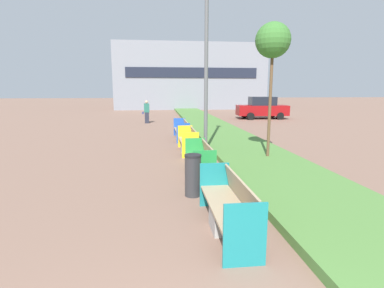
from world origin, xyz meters
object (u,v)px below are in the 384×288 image
Objects in this scene: parked_car_distant at (262,108)px; bench_teal_frame at (228,210)px; litter_bin at (193,175)px; bench_green_frame at (200,163)px; street_lamp_post at (206,33)px; bench_yellow_frame at (189,143)px; pedestrian_walking at (147,112)px; bench_blue_frame at (182,132)px; sapling_tree_near at (273,42)px.

bench_teal_frame is at bearing -106.96° from parked_car_distant.
bench_teal_frame is 2.33× the size of litter_bin.
bench_teal_frame is at bearing -89.94° from bench_green_frame.
parked_car_distant is at bearing 62.49° from street_lamp_post.
litter_bin is at bearing -102.79° from street_lamp_post.
street_lamp_post reaches higher than bench_teal_frame.
litter_bin is at bearing -104.15° from bench_green_frame.
bench_yellow_frame is at bearing 90.02° from bench_teal_frame.
pedestrian_walking reaches higher than bench_green_frame.
pedestrian_walking reaches higher than bench_yellow_frame.
parked_car_distant is at bearing 52.23° from bench_blue_frame.
bench_green_frame is at bearing 75.85° from litter_bin.
pedestrian_walking is (-1.99, 10.66, 0.48)m from bench_yellow_frame.
bench_teal_frame is at bearing -117.55° from sapling_tree_near.
sapling_tree_near is at bearing -35.35° from street_lamp_post.
parked_car_distant is at bearing 65.91° from litter_bin.
sapling_tree_near reaches higher than bench_green_frame.
bench_teal_frame is at bearing -83.48° from pedestrian_walking.
sapling_tree_near is (2.57, -5.03, 3.61)m from bench_blue_frame.
bench_teal_frame is 6.64m from sapling_tree_near.
street_lamp_post is at bearing -113.40° from parked_car_distant.
parked_car_distant reaches higher than bench_blue_frame.
litter_bin is at bearing -109.97° from parked_car_distant.
bench_yellow_frame is 0.49× the size of parked_car_distant.
bench_green_frame is at bearing -90.03° from bench_yellow_frame.
bench_teal_frame and bench_green_frame have the same top height.
litter_bin is at bearing -92.94° from bench_blue_frame.
street_lamp_post reaches higher than sapling_tree_near.
sapling_tree_near reaches higher than litter_bin.
bench_teal_frame is 1.37× the size of pedestrian_walking.
bench_blue_frame is 6.71m from sapling_tree_near.
bench_yellow_frame is at bearing 89.97° from bench_green_frame.
bench_green_frame is (-0.00, 3.44, -0.01)m from bench_teal_frame.
bench_yellow_frame is at bearing -90.07° from bench_blue_frame.
litter_bin reaches higher than bench_yellow_frame.
bench_teal_frame is 9.97m from bench_blue_frame.
bench_blue_frame is (0.00, 3.18, 0.01)m from bench_yellow_frame.
bench_teal_frame is 0.50× the size of sapling_tree_near.
parked_car_distant is at bearing 13.85° from pedestrian_walking.
sapling_tree_near is (2.58, -1.85, 3.62)m from bench_yellow_frame.
bench_yellow_frame is at bearing -116.25° from parked_car_distant.
pedestrian_walking is (-1.99, 17.45, 0.47)m from bench_teal_frame.
bench_yellow_frame is 2.14× the size of litter_bin.
parked_car_distant is (7.64, 19.82, 0.54)m from bench_teal_frame.
bench_yellow_frame is 1.26× the size of pedestrian_walking.
bench_green_frame is at bearing -81.91° from pedestrian_walking.
street_lamp_post is (0.61, 6.33, 4.08)m from bench_teal_frame.
street_lamp_post is at bearing 77.99° from bench_green_frame.
parked_car_distant is at bearing 64.99° from bench_green_frame.
pedestrian_walking is at bearing 104.94° from bench_blue_frame.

